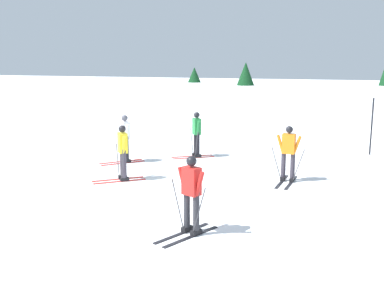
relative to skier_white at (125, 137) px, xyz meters
name	(u,v)px	position (x,y,z in m)	size (l,w,h in m)	color
ground_plane	(156,201)	(2.65, -3.87, -0.92)	(120.00, 120.00, 0.00)	white
far_snow_ridge	(260,98)	(2.65, 15.36, 0.12)	(80.00, 9.60, 2.06)	white
skier_white	(125,137)	(0.00, 0.00, 0.00)	(1.41, 1.38, 1.71)	red
skier_red	(191,193)	(4.19, -5.80, 0.00)	(1.07, 1.59, 1.71)	black
skier_orange	(288,152)	(5.81, -0.96, 0.00)	(1.00, 1.63, 1.71)	black
skier_yellow	(123,151)	(0.96, -2.26, 0.00)	(1.50, 1.26, 1.71)	red
skier_green	(196,133)	(2.21, 1.56, 0.00)	(1.55, 1.17, 1.71)	red
trail_marker_pole	(372,127)	(8.54, 3.86, 0.18)	(0.06, 0.06, 2.20)	black
conifer_far_left	(245,85)	(2.19, 12.13, 1.19)	(1.97, 1.97, 3.42)	#513823
conifer_far_right	(194,86)	(-1.54, 14.22, 0.94)	(2.07, 2.07, 3.04)	#513823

